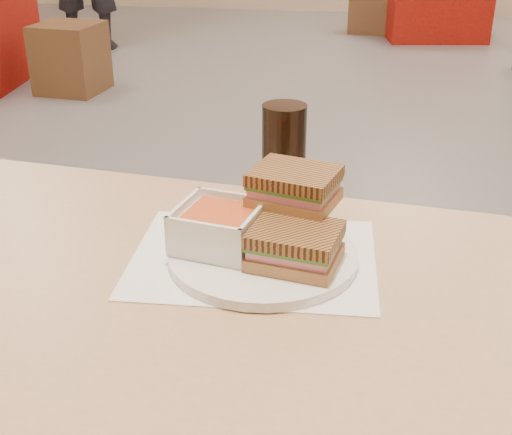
% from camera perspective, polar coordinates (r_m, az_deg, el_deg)
% --- Properties ---
extents(main_table, '(1.26, 0.81, 0.75)m').
position_cam_1_polar(main_table, '(0.99, -1.85, -11.78)').
color(main_table, tan).
rests_on(main_table, ground).
extents(tray_liner, '(0.37, 0.30, 0.00)m').
position_cam_1_polar(tray_liner, '(1.01, -0.19, -3.36)').
color(tray_liner, white).
rests_on(tray_liner, main_table).
extents(plate, '(0.28, 0.28, 0.01)m').
position_cam_1_polar(plate, '(0.99, 0.60, -3.23)').
color(plate, white).
rests_on(plate, tray_liner).
extents(soup_bowl, '(0.13, 0.13, 0.06)m').
position_cam_1_polar(soup_bowl, '(0.99, -3.13, -0.91)').
color(soup_bowl, white).
rests_on(soup_bowl, plate).
extents(panini_lower, '(0.14, 0.12, 0.05)m').
position_cam_1_polar(panini_lower, '(0.95, 3.28, -2.37)').
color(panini_lower, '#9B6A44').
rests_on(panini_lower, plate).
extents(panini_upper, '(0.14, 0.13, 0.05)m').
position_cam_1_polar(panini_upper, '(1.01, 3.23, 2.57)').
color(panini_upper, '#9B6A44').
rests_on(panini_upper, panini_lower).
extents(cola_glass, '(0.08, 0.08, 0.16)m').
position_cam_1_polar(cola_glass, '(1.18, 2.35, 5.58)').
color(cola_glass, black).
rests_on(cola_glass, main_table).
extents(bg_chair_0r, '(0.43, 0.43, 0.45)m').
position_cam_1_polar(bg_chair_0r, '(4.81, -15.26, 12.75)').
color(bg_chair_0r, brown).
rests_on(bg_chair_0r, ground).
extents(bg_chair_2l, '(0.48, 0.48, 0.47)m').
position_cam_1_polar(bg_chair_2l, '(6.84, 9.93, 17.02)').
color(bg_chair_2l, brown).
rests_on(bg_chair_2l, ground).
extents(bg_chair_2r, '(0.41, 0.41, 0.44)m').
position_cam_1_polar(bg_chair_2r, '(7.20, 16.38, 16.70)').
color(bg_chair_2r, brown).
rests_on(bg_chair_2r, ground).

